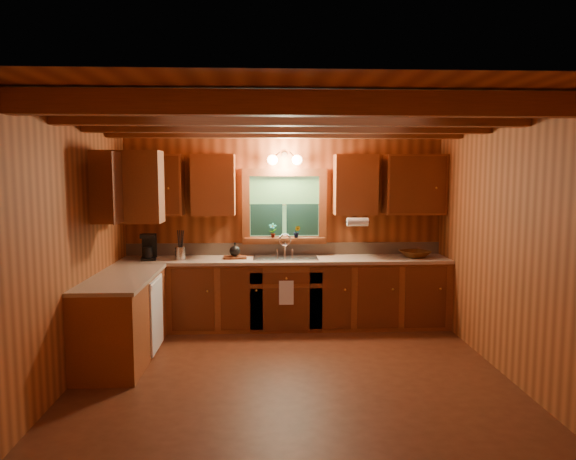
# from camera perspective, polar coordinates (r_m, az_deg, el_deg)

# --- Properties ---
(room) EXTENTS (4.20, 4.20, 4.20)m
(room) POSITION_cam_1_polar(r_m,az_deg,el_deg) (5.11, 0.40, -1.52)
(room) COLOR #542714
(room) RESTS_ON ground
(ceiling_beams) EXTENTS (4.20, 2.54, 0.18)m
(ceiling_beams) POSITION_cam_1_polar(r_m,az_deg,el_deg) (5.09, 0.41, 11.88)
(ceiling_beams) COLOR brown
(ceiling_beams) RESTS_ON room
(base_cabinets) EXTENTS (4.20, 2.22, 0.86)m
(base_cabinets) POSITION_cam_1_polar(r_m,az_deg,el_deg) (6.53, -4.56, -7.61)
(base_cabinets) COLOR brown
(base_cabinets) RESTS_ON ground
(countertop) EXTENTS (4.20, 2.24, 0.04)m
(countertop) POSITION_cam_1_polar(r_m,az_deg,el_deg) (6.45, -4.47, -3.71)
(countertop) COLOR tan
(countertop) RESTS_ON base_cabinets
(backsplash) EXTENTS (4.20, 0.02, 0.16)m
(backsplash) POSITION_cam_1_polar(r_m,az_deg,el_deg) (7.02, -0.39, -2.05)
(backsplash) COLOR tan
(backsplash) RESTS_ON room
(dishwasher_panel) EXTENTS (0.02, 0.60, 0.80)m
(dishwasher_panel) POSITION_cam_1_polar(r_m,az_deg,el_deg) (6.07, -14.13, -8.86)
(dishwasher_panel) COLOR white
(dishwasher_panel) RESTS_ON base_cabinets
(upper_cabinets) EXTENTS (4.19, 1.77, 0.78)m
(upper_cabinets) POSITION_cam_1_polar(r_m,az_deg,el_deg) (6.49, -5.25, 4.87)
(upper_cabinets) COLOR brown
(upper_cabinets) RESTS_ON room
(window) EXTENTS (1.12, 0.08, 1.00)m
(window) POSITION_cam_1_polar(r_m,az_deg,el_deg) (6.94, -0.39, 2.41)
(window) COLOR brown
(window) RESTS_ON room
(window_sill) EXTENTS (1.06, 0.14, 0.04)m
(window_sill) POSITION_cam_1_polar(r_m,az_deg,el_deg) (6.94, -0.38, -0.99)
(window_sill) COLOR brown
(window_sill) RESTS_ON room
(wall_sconce) EXTENTS (0.45, 0.21, 0.17)m
(wall_sconce) POSITION_cam_1_polar(r_m,az_deg,el_deg) (6.81, -0.36, 7.69)
(wall_sconce) COLOR black
(wall_sconce) RESTS_ON room
(paper_towel_roll) EXTENTS (0.27, 0.11, 0.11)m
(paper_towel_roll) POSITION_cam_1_polar(r_m,az_deg,el_deg) (6.72, 7.58, 0.87)
(paper_towel_roll) COLOR white
(paper_towel_roll) RESTS_ON upper_cabinets
(dish_towel) EXTENTS (0.18, 0.01, 0.30)m
(dish_towel) POSITION_cam_1_polar(r_m,az_deg,el_deg) (6.49, -0.18, -6.86)
(dish_towel) COLOR white
(dish_towel) RESTS_ON base_cabinets
(sink) EXTENTS (0.82, 0.48, 0.43)m
(sink) POSITION_cam_1_polar(r_m,az_deg,el_deg) (6.76, -0.30, -3.44)
(sink) COLOR silver
(sink) RESTS_ON countertop
(coffee_maker) EXTENTS (0.18, 0.23, 0.32)m
(coffee_maker) POSITION_cam_1_polar(r_m,az_deg,el_deg) (6.84, -14.94, -1.80)
(coffee_maker) COLOR black
(coffee_maker) RESTS_ON countertop
(utensil_crock) EXTENTS (0.13, 0.13, 0.38)m
(utensil_crock) POSITION_cam_1_polar(r_m,az_deg,el_deg) (6.74, -11.67, -2.41)
(utensil_crock) COLOR silver
(utensil_crock) RESTS_ON countertop
(cutting_board) EXTENTS (0.31, 0.23, 0.03)m
(cutting_board) POSITION_cam_1_polar(r_m,az_deg,el_deg) (6.75, -5.81, -2.99)
(cutting_board) COLOR #5A2713
(cutting_board) RESTS_ON countertop
(teakettle) EXTENTS (0.14, 0.14, 0.18)m
(teakettle) POSITION_cam_1_polar(r_m,az_deg,el_deg) (6.74, -5.81, -2.28)
(teakettle) COLOR black
(teakettle) RESTS_ON cutting_board
(wicker_basket) EXTENTS (0.47, 0.47, 0.09)m
(wicker_basket) POSITION_cam_1_polar(r_m,az_deg,el_deg) (6.98, 13.67, -2.57)
(wicker_basket) COLOR #48230C
(wicker_basket) RESTS_ON countertop
(potted_plant_left) EXTENTS (0.11, 0.08, 0.19)m
(potted_plant_left) POSITION_cam_1_polar(r_m,az_deg,el_deg) (6.90, -1.68, -0.05)
(potted_plant_left) COLOR #5A2713
(potted_plant_left) RESTS_ON window_sill
(potted_plant_right) EXTENTS (0.11, 0.09, 0.16)m
(potted_plant_right) POSITION_cam_1_polar(r_m,az_deg,el_deg) (6.90, 0.97, -0.19)
(potted_plant_right) COLOR #5A2713
(potted_plant_right) RESTS_ON window_sill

